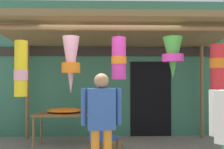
# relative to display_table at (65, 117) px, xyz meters

# --- Properties ---
(shop_facade) EXTENTS (10.46, 0.29, 3.66)m
(shop_facade) POSITION_rel_display_table_xyz_m (1.00, 1.21, 1.14)
(shop_facade) COLOR #387056
(shop_facade) RESTS_ON ground_plane
(market_stall_canopy) EXTENTS (5.04, 2.50, 2.70)m
(market_stall_canopy) POSITION_rel_display_table_xyz_m (1.23, -0.37, 1.64)
(market_stall_canopy) COLOR brown
(market_stall_canopy) RESTS_ON ground_plane
(display_table) EXTENTS (1.31, 0.71, 0.77)m
(display_table) POSITION_rel_display_table_xyz_m (0.00, 0.00, 0.00)
(display_table) COLOR brown
(display_table) RESTS_ON ground_plane
(flower_heap_on_table) EXTENTS (0.80, 0.56, 0.11)m
(flower_heap_on_table) POSITION_rel_display_table_xyz_m (0.00, 0.03, 0.14)
(flower_heap_on_table) COLOR orange
(flower_heap_on_table) RESTS_ON display_table
(folding_chair) EXTENTS (0.53, 0.53, 0.84)m
(folding_chair) POSITION_rel_display_table_xyz_m (0.85, -1.03, -0.19)
(folding_chair) COLOR #2347A8
(folding_chair) RESTS_ON ground_plane
(wicker_basket_by_table) EXTENTS (0.41, 0.41, 0.21)m
(wicker_basket_by_table) POSITION_rel_display_table_xyz_m (1.06, -0.32, -0.58)
(wicker_basket_by_table) COLOR brown
(wicker_basket_by_table) RESTS_ON ground_plane
(vendor_in_orange) EXTENTS (0.59, 0.25, 1.61)m
(vendor_in_orange) POSITION_rel_display_table_xyz_m (0.84, -1.87, 0.26)
(vendor_in_orange) COLOR orange
(vendor_in_orange) RESTS_ON ground_plane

